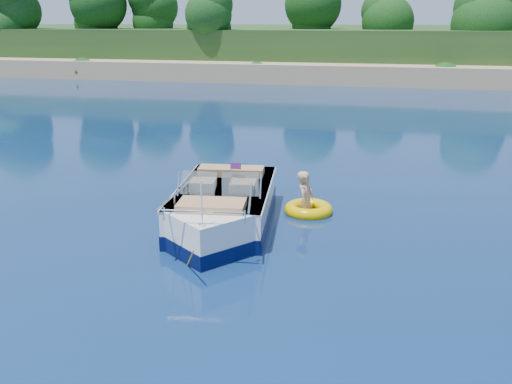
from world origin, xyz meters
TOP-DOWN VIEW (x-y plane):
  - ground at (0.00, 0.00)m, footprint 160.00×160.00m
  - shoreline at (0.00, 63.77)m, footprint 170.00×59.00m
  - treeline at (0.04, 41.01)m, footprint 150.00×7.12m
  - motorboat at (1.24, 2.80)m, footprint 2.75×6.22m
  - tow_tube at (3.11, 4.36)m, footprint 1.41×1.41m
  - boy at (3.05, 4.30)m, footprint 0.55×0.95m

SIDE VIEW (x-z plane):
  - ground at x=0.00m, z-range 0.00..0.00m
  - boy at x=3.05m, z-range -0.87..0.87m
  - tow_tube at x=3.11m, z-range -0.08..0.25m
  - motorboat at x=1.24m, z-range -0.64..1.44m
  - shoreline at x=0.00m, z-range -2.02..3.98m
  - treeline at x=0.04m, z-range 1.45..9.64m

